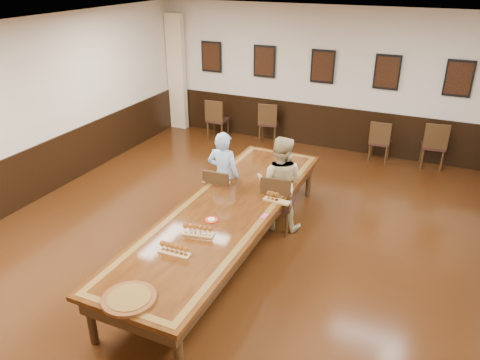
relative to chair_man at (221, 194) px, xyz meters
The scene contains 23 objects.
floor 1.13m from the chair_man, 59.30° to the right, with size 8.00×10.00×0.02m, color black.
ceiling 2.91m from the chair_man, 59.30° to the right, with size 8.00×10.00×0.02m, color white.
wall_back 4.32m from the chair_man, 82.85° to the left, with size 8.00×0.02×3.20m, color beige.
wall_left 3.77m from the chair_man, 165.94° to the right, with size 0.02×10.00×3.20m, color beige.
chair_man is the anchor object (origin of this frame).
chair_woman 0.99m from the chair_man, ahead, with size 0.47×0.52×1.01m, color black, non-canonical shape.
spare_chair_a 4.11m from the chair_man, 117.86° to the left, with size 0.46×0.51×0.99m, color black, non-canonical shape.
spare_chair_b 4.01m from the chair_man, 99.80° to the left, with size 0.46×0.50×0.97m, color black, non-canonical shape.
spare_chair_c 4.28m from the chair_man, 62.13° to the left, with size 0.44×0.48×0.93m, color black, non-canonical shape.
spare_chair_d 4.97m from the chair_man, 51.69° to the left, with size 0.48×0.52×1.02m, color black, non-canonical shape.
person_man 0.31m from the chair_man, 91.99° to the left, with size 0.56×0.37×1.55m, color #5593D5.
person_woman 1.03m from the chair_man, 10.70° to the left, with size 0.79×0.61×1.59m, color tan.
pink_phone 1.43m from the chair_man, 37.31° to the right, with size 0.07×0.15×0.01m, color #D44683.
curtain 5.19m from the chair_man, 129.31° to the left, with size 0.45×0.18×2.90m, color beige.
wainscoting 1.02m from the chair_man, 59.30° to the right, with size 8.00×10.00×1.00m.
conference_table 1.02m from the chair_man, 59.30° to the right, with size 1.40×5.00×0.76m.
posters 4.33m from the chair_man, 82.72° to the left, with size 6.14×0.04×0.74m.
flight_a 0.37m from the chair_man, 86.54° to the right, with size 0.46×0.18×0.17m.
flight_b 1.20m from the chair_man, 18.20° to the right, with size 0.42×0.14×0.15m.
flight_c 1.79m from the chair_man, 73.26° to the right, with size 0.45×0.21×0.16m.
flight_d 2.26m from the chair_man, 78.26° to the right, with size 0.42×0.14×0.15m.
red_plate_grp 1.39m from the chair_man, 68.93° to the right, with size 0.19×0.19×0.02m.
carved_platter 3.18m from the chair_man, 81.36° to the right, with size 0.66×0.66×0.05m.
Camera 1 is at (2.69, -5.38, 4.04)m, focal length 35.00 mm.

